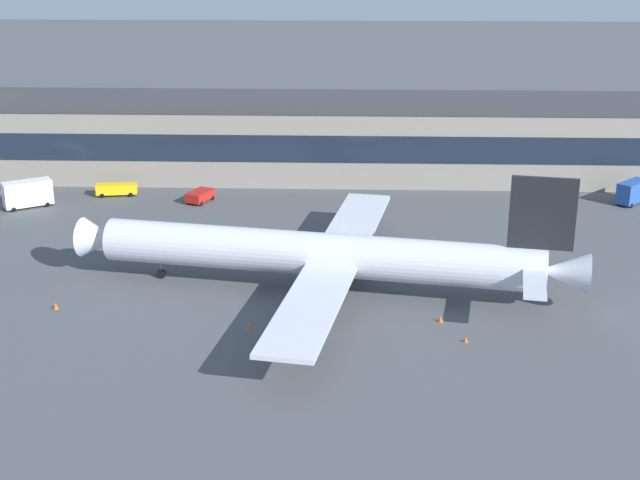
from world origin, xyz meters
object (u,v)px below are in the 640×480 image
at_px(traffic_cone_2, 249,326).
at_px(traffic_cone_0, 466,339).
at_px(catering_truck, 27,193).
at_px(traffic_cone_1, 56,306).
at_px(traffic_cone_3, 441,319).
at_px(pushback_tractor, 200,196).
at_px(airliner, 327,255).
at_px(belt_loader, 117,189).
at_px(stair_truck, 632,191).

bearing_deg(traffic_cone_2, traffic_cone_0, -5.76).
relative_size(catering_truck, traffic_cone_0, 12.79).
height_order(traffic_cone_1, traffic_cone_3, traffic_cone_1).
relative_size(catering_truck, traffic_cone_3, 10.48).
relative_size(pushback_tractor, traffic_cone_0, 9.28).
distance_m(catering_truck, traffic_cone_1, 41.04).
relative_size(airliner, catering_truck, 8.11).
bearing_deg(traffic_cone_3, belt_loader, 135.67).
bearing_deg(traffic_cone_1, traffic_cone_3, -2.59).
relative_size(belt_loader, traffic_cone_1, 8.99).
height_order(airliner, catering_truck, airliner).
bearing_deg(traffic_cone_3, traffic_cone_2, -172.85).
bearing_deg(traffic_cone_1, belt_loader, 94.97).
bearing_deg(catering_truck, pushback_tractor, 7.89).
relative_size(catering_truck, pushback_tractor, 1.38).
bearing_deg(traffic_cone_0, traffic_cone_2, 174.24).
bearing_deg(traffic_cone_3, airliner, 147.48).
height_order(airliner, traffic_cone_2, airliner).
distance_m(belt_loader, traffic_cone_2, 55.56).
bearing_deg(catering_truck, traffic_cone_0, -35.80).
distance_m(catering_truck, pushback_tractor, 26.29).
bearing_deg(pushback_tractor, traffic_cone_0, -53.39).
bearing_deg(catering_truck, traffic_cone_1, -66.79).
bearing_deg(stair_truck, traffic_cone_1, -150.97).
xyz_separation_m(stair_truck, traffic_cone_1, (-77.15, -42.82, -1.61)).
xyz_separation_m(pushback_tractor, traffic_cone_0, (35.80, -48.19, -0.76)).
height_order(catering_truck, traffic_cone_1, catering_truck).
bearing_deg(traffic_cone_0, stair_truck, 57.66).
height_order(catering_truck, stair_truck, catering_truck).
distance_m(airliner, pushback_tractor, 40.96).
relative_size(traffic_cone_1, traffic_cone_2, 1.14).
xyz_separation_m(airliner, catering_truck, (-46.83, 31.48, -2.35)).
bearing_deg(pushback_tractor, catering_truck, -172.11).
distance_m(airliner, catering_truck, 56.48).
xyz_separation_m(airliner, traffic_cone_0, (14.98, -13.11, -4.35)).
distance_m(traffic_cone_0, traffic_cone_1, 46.18).
relative_size(airliner, stair_truck, 10.21).
bearing_deg(traffic_cone_2, traffic_cone_3, 7.15).
xyz_separation_m(catering_truck, traffic_cone_0, (61.82, -44.59, -2.00)).
height_order(catering_truck, belt_loader, catering_truck).
distance_m(catering_truck, stair_truck, 93.44).
bearing_deg(stair_truck, belt_loader, 178.97).
relative_size(belt_loader, stair_truck, 1.11).
height_order(catering_truck, traffic_cone_3, catering_truck).
relative_size(belt_loader, traffic_cone_2, 10.22).
bearing_deg(airliner, belt_loader, 132.20).
distance_m(airliner, traffic_cone_2, 14.14).
distance_m(stair_truck, traffic_cone_3, 56.05).
relative_size(catering_truck, traffic_cone_2, 11.56).
height_order(belt_loader, traffic_cone_0, belt_loader).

